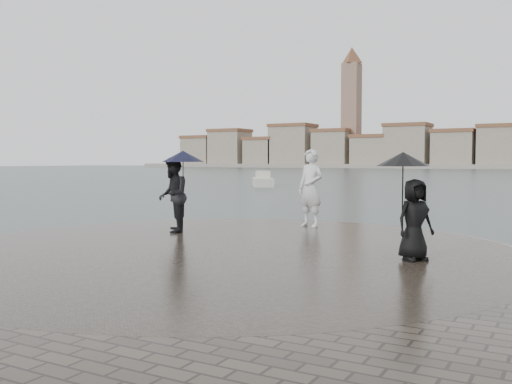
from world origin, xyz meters
The scene contains 6 objects.
ground centered at (0.00, 0.00, 0.00)m, with size 400.00×400.00×0.00m, color #2B3835.
kerb_ring centered at (0.00, 3.50, 0.16)m, with size 12.50×12.50×0.32m, color gray.
quay_tip centered at (0.00, 3.50, 0.18)m, with size 11.90×11.90×0.36m, color #2D261E.
statue centered at (-0.02, 7.85, 1.41)m, with size 0.77×0.50×2.10m, color white.
visitor_left centered at (-2.45, 5.02, 1.51)m, with size 1.35×1.22×2.04m.
visitor_right centered at (3.67, 3.98, 1.46)m, with size 1.14×1.01×1.95m.
Camera 1 is at (6.27, -6.30, 2.15)m, focal length 40.00 mm.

